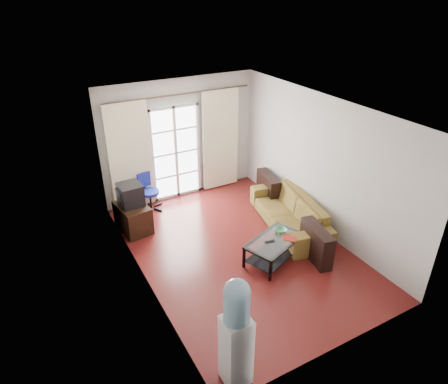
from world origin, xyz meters
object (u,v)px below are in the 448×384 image
object	(u,v)px
coffee_table	(274,247)
crt_tv	(130,195)
task_chair	(150,199)
sofa	(289,212)
water_cooler	(236,331)
tv_stand	(133,218)

from	to	relation	value
coffee_table	crt_tv	distance (m)	2.98
task_chair	coffee_table	bearing A→B (deg)	-81.32
sofa	task_chair	distance (m)	3.05
crt_tv	water_cooler	distance (m)	4.02
coffee_table	crt_tv	bearing A→B (deg)	130.26
tv_stand	crt_tv	bearing A→B (deg)	79.59
coffee_table	water_cooler	bearing A→B (deg)	-135.78
coffee_table	tv_stand	distance (m)	2.89
crt_tv	task_chair	size ratio (longest dim) A/B	0.60
task_chair	water_cooler	bearing A→B (deg)	-112.43
sofa	tv_stand	world-z (taller)	sofa
water_cooler	coffee_table	bearing A→B (deg)	44.26
sofa	coffee_table	distance (m)	1.22
sofa	water_cooler	size ratio (longest dim) A/B	1.48
crt_tv	water_cooler	xyz separation A→B (m)	(0.07, -4.02, 0.05)
water_cooler	task_chair	bearing A→B (deg)	83.75
sofa	crt_tv	size ratio (longest dim) A/B	4.79
coffee_table	task_chair	size ratio (longest dim) A/B	1.50
task_chair	water_cooler	size ratio (longest dim) A/B	0.52
sofa	crt_tv	bearing A→B (deg)	-105.31
sofa	task_chair	bearing A→B (deg)	-120.65
task_chair	water_cooler	world-z (taller)	water_cooler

